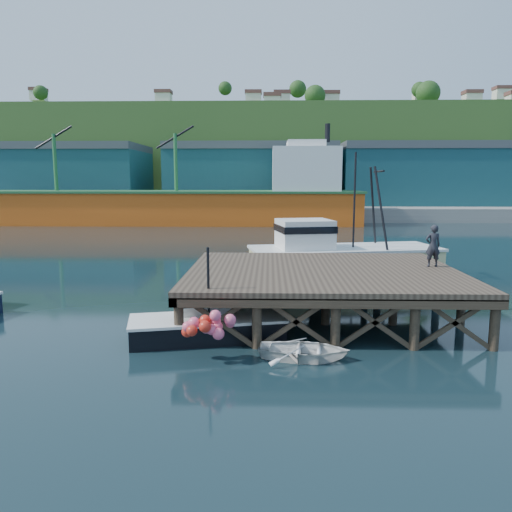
{
  "coord_description": "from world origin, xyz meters",
  "views": [
    {
      "loc": [
        3.09,
        -22.24,
        6.08
      ],
      "look_at": [
        2.44,
        2.0,
        2.39
      ],
      "focal_mm": 35.0,
      "sensor_mm": 36.0,
      "label": 1
    }
  ],
  "objects_px": {
    "boat_black": "(207,320)",
    "trawler": "(340,253)",
    "dinghy": "(304,350)",
    "dockworker": "(433,246)"
  },
  "relations": [
    {
      "from": "boat_black",
      "to": "trawler",
      "type": "xyz_separation_m",
      "value": [
        6.83,
        11.95,
        0.93
      ]
    },
    {
      "from": "trawler",
      "to": "dinghy",
      "type": "height_order",
      "value": "trawler"
    },
    {
      "from": "dinghy",
      "to": "dockworker",
      "type": "height_order",
      "value": "dockworker"
    },
    {
      "from": "dinghy",
      "to": "dockworker",
      "type": "xyz_separation_m",
      "value": [
        6.33,
        6.51,
        2.77
      ]
    },
    {
      "from": "boat_black",
      "to": "dinghy",
      "type": "relative_size",
      "value": 2.0
    },
    {
      "from": "trawler",
      "to": "dockworker",
      "type": "xyz_separation_m",
      "value": [
        3.12,
        -7.78,
        1.5
      ]
    },
    {
      "from": "dinghy",
      "to": "boat_black",
      "type": "bearing_deg",
      "value": 64.43
    },
    {
      "from": "boat_black",
      "to": "trawler",
      "type": "bearing_deg",
      "value": 47.93
    },
    {
      "from": "trawler",
      "to": "dockworker",
      "type": "relative_size",
      "value": 6.26
    },
    {
      "from": "dinghy",
      "to": "dockworker",
      "type": "bearing_deg",
      "value": -37.0
    }
  ]
}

